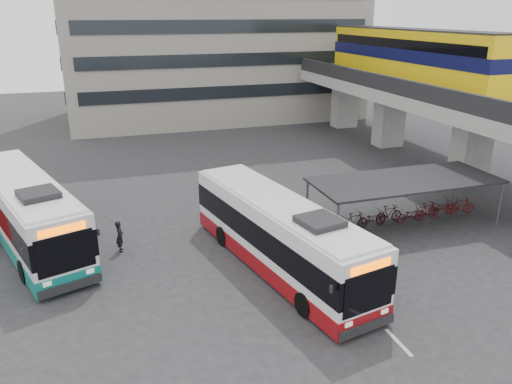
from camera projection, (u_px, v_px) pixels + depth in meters
name	position (u px, v px, depth m)	size (l,w,h in m)	color
ground	(273.00, 273.00, 22.03)	(120.00, 120.00, 0.00)	#28282B
viaduct	(423.00, 77.00, 37.38)	(8.00, 32.00, 9.68)	gray
bike_shelter	(402.00, 201.00, 26.74)	(10.00, 4.00, 2.54)	#595B60
road_markings	(356.00, 298.00, 20.07)	(0.15, 7.60, 0.01)	beige
bus_main	(279.00, 235.00, 21.98)	(4.81, 12.01, 3.47)	white
bus_teal	(27.00, 212.00, 24.34)	(6.48, 12.45, 3.62)	white
pedestrian	(120.00, 236.00, 23.81)	(0.57, 0.37, 1.56)	black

